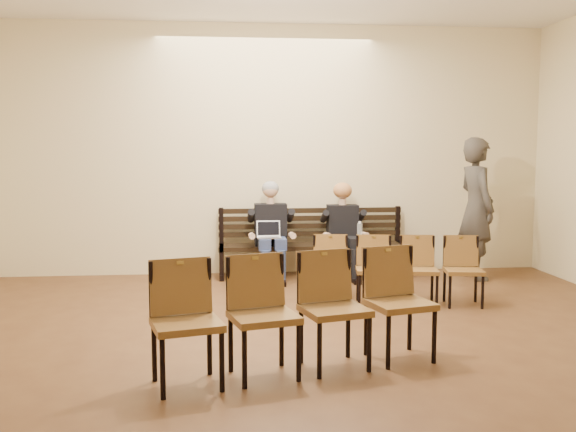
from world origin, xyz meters
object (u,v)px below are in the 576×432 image
laptop (269,240)px  passerby (477,198)px  chair_row_front (397,270)px  bag (419,264)px  seated_man (271,232)px  bench (312,260)px  water_bottle (360,239)px  seated_woman (344,234)px  chair_row_back (300,314)px

laptop → passerby: 2.87m
chair_row_front → bag: bearing=74.4°
laptop → passerby: (2.82, -0.06, 0.54)m
seated_man → bench: bearing=11.6°
seated_man → passerby: 2.83m
bench → passerby: 2.39m
water_bottle → passerby: (1.62, 0.05, 0.54)m
seated_woman → water_bottle: (0.16, -0.30, -0.03)m
chair_row_back → water_bottle: bearing=55.8°
seated_man → passerby: (2.78, -0.25, 0.46)m
seated_man → bag: seated_man is taller
seated_man → chair_row_back: bearing=-90.6°
seated_woman → chair_row_back: bearing=-105.7°
laptop → chair_row_back: 3.51m
water_bottle → chair_row_back: (-1.20, -3.39, -0.09)m
laptop → chair_row_front: (1.36, -1.41, -0.17)m
laptop → seated_man: bearing=88.3°
bench → chair_row_front: (0.73, -1.71, 0.17)m
seated_woman → passerby: passerby is taller
seated_woman → chair_row_back: 3.84m
water_bottle → passerby: 1.71m
bag → chair_row_back: bearing=-119.0°
bench → chair_row_back: size_ratio=1.13×
bench → bag: 1.56m
chair_row_front → chair_row_back: bearing=-114.1°
bag → seated_man: bearing=-174.1°
bench → chair_row_front: chair_row_front is taller
seated_woman → passerby: size_ratio=0.54×
bag → chair_row_back: (-2.17, -3.91, 0.34)m
water_bottle → bench: bearing=143.9°
seated_woman → laptop: seated_woman is taller
bench → seated_man: seated_man is taller
bench → laptop: 0.78m
laptop → bag: size_ratio=0.91×
bench → chair_row_front: 1.87m
chair_row_front → bench: bearing=121.7°
passerby → chair_row_back: passerby is taller
passerby → chair_row_front: (-1.46, -1.35, -0.71)m
seated_man → chair_row_back: size_ratio=0.57×
chair_row_back → seated_woman: bearing=59.6°
bench → seated_man: size_ratio=2.00×
seated_man → seated_woman: (1.00, 0.00, -0.05)m
bench → passerby: bearing=-9.5°
bench → seated_man: bearing=-168.4°
bag → chair_row_front: bearing=-114.3°
water_bottle → passerby: size_ratio=0.11×
bag → water_bottle: bearing=-151.9°
passerby → water_bottle: bearing=86.1°
bag → chair_row_back: size_ratio=0.15×
bag → chair_row_back: chair_row_back is taller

